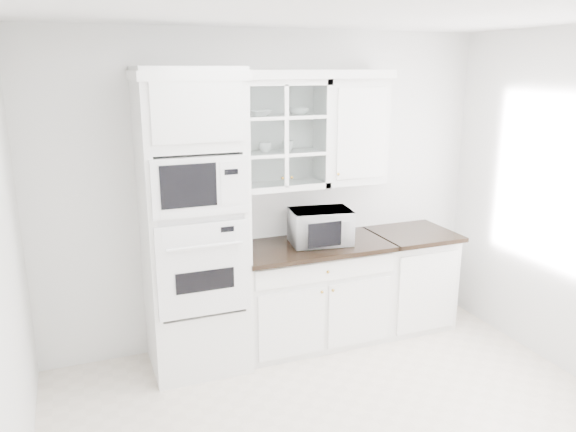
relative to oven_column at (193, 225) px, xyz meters
name	(u,v)px	position (x,y,z in m)	size (l,w,h in m)	color
room_shell	(337,166)	(0.75, -0.99, 0.58)	(4.00, 3.50, 2.70)	white
oven_column	(193,225)	(0.00, 0.00, 0.00)	(0.76, 0.68, 2.40)	white
base_cabinet_run	(312,292)	(1.03, 0.03, -0.74)	(1.32, 0.67, 0.92)	white
extra_base_cabinet	(409,277)	(2.03, 0.03, -0.74)	(0.72, 0.67, 0.92)	white
upper_cabinet_glass	(279,135)	(0.78, 0.17, 0.65)	(0.80, 0.33, 0.90)	white
upper_cabinet_solid	(352,131)	(1.46, 0.17, 0.65)	(0.55, 0.33, 0.90)	white
crown_molding	(268,74)	(0.68, 0.14, 1.14)	(2.14, 0.38, 0.07)	white
countertop_microwave	(320,226)	(1.10, 0.03, -0.13)	(0.51, 0.42, 0.30)	white
bowl_a	(258,113)	(0.59, 0.15, 0.84)	(0.20, 0.20, 0.05)	white
bowl_b	(299,111)	(0.95, 0.17, 0.84)	(0.17, 0.17, 0.05)	white
cup_a	(265,147)	(0.66, 0.16, 0.55)	(0.11, 0.11, 0.08)	white
cup_b	(288,146)	(0.85, 0.15, 0.56)	(0.10, 0.10, 0.09)	white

